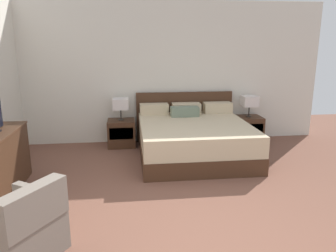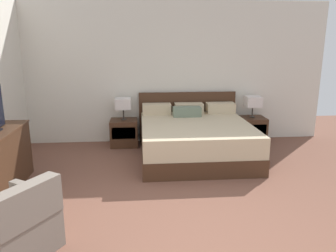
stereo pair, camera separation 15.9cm
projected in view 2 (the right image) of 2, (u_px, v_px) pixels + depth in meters
The scene contains 7 objects.
wall_back at pixel (163, 73), 6.53m from camera, with size 6.58×0.06×2.77m, color silver.
bed at pixel (195, 138), 5.80m from camera, with size 1.96×2.09×1.01m.
nightstand_left at pixel (124, 133), 6.42m from camera, with size 0.53×0.47×0.52m.
nightstand_right at pixel (251, 130), 6.64m from camera, with size 0.53×0.47×0.52m.
table_lamp_left at pixel (123, 104), 6.28m from camera, with size 0.30×0.30×0.42m.
table_lamp_right at pixel (253, 102), 6.50m from camera, with size 0.30×0.30×0.42m.
armchair_by_window at pixel (14, 228), 3.07m from camera, with size 0.95×0.95×0.76m.
Camera 2 is at (-0.47, -2.61, 1.96)m, focal length 35.00 mm.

